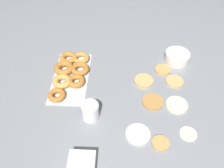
{
  "coord_description": "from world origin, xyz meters",
  "views": [
    {
      "loc": [
        0.8,
        -0.08,
        1.0
      ],
      "look_at": [
        -0.08,
        -0.12,
        0.04
      ],
      "focal_mm": 38.0,
      "sensor_mm": 36.0,
      "label": 1
    }
  ],
  "objects_px": {
    "pancake_2": "(177,105)",
    "pancake_0": "(144,81)",
    "batter_bowl": "(177,57)",
    "pancake_1": "(138,134)",
    "pancake_3": "(153,102)",
    "paper_cup": "(90,111)",
    "donut_tray": "(70,72)",
    "pancake_6": "(163,70)",
    "pancake_5": "(175,81)",
    "pancake_7": "(188,134)",
    "pancake_4": "(161,143)"
  },
  "relations": [
    {
      "from": "pancake_2",
      "to": "pancake_5",
      "type": "relative_size",
      "value": 1.16
    },
    {
      "from": "pancake_6",
      "to": "paper_cup",
      "type": "height_order",
      "value": "paper_cup"
    },
    {
      "from": "pancake_1",
      "to": "batter_bowl",
      "type": "bearing_deg",
      "value": 154.72
    },
    {
      "from": "pancake_0",
      "to": "paper_cup",
      "type": "distance_m",
      "value": 0.38
    },
    {
      "from": "pancake_0",
      "to": "pancake_7",
      "type": "height_order",
      "value": "pancake_0"
    },
    {
      "from": "pancake_3",
      "to": "pancake_4",
      "type": "xyz_separation_m",
      "value": [
        0.24,
        0.02,
        0.0
      ]
    },
    {
      "from": "pancake_5",
      "to": "batter_bowl",
      "type": "xyz_separation_m",
      "value": [
        -0.19,
        0.03,
        0.02
      ]
    },
    {
      "from": "pancake_2",
      "to": "pancake_7",
      "type": "distance_m",
      "value": 0.17
    },
    {
      "from": "pancake_0",
      "to": "pancake_4",
      "type": "distance_m",
      "value": 0.4
    },
    {
      "from": "paper_cup",
      "to": "donut_tray",
      "type": "bearing_deg",
      "value": -152.23
    },
    {
      "from": "pancake_2",
      "to": "donut_tray",
      "type": "height_order",
      "value": "donut_tray"
    },
    {
      "from": "pancake_4",
      "to": "pancake_3",
      "type": "bearing_deg",
      "value": -175.66
    },
    {
      "from": "pancake_6",
      "to": "donut_tray",
      "type": "relative_size",
      "value": 0.22
    },
    {
      "from": "pancake_4",
      "to": "donut_tray",
      "type": "xyz_separation_m",
      "value": [
        -0.43,
        -0.49,
        0.01
      ]
    },
    {
      "from": "batter_bowl",
      "to": "pancake_4",
      "type": "bearing_deg",
      "value": -14.62
    },
    {
      "from": "batter_bowl",
      "to": "paper_cup",
      "type": "bearing_deg",
      "value": -47.7
    },
    {
      "from": "pancake_1",
      "to": "batter_bowl",
      "type": "distance_m",
      "value": 0.6
    },
    {
      "from": "donut_tray",
      "to": "pancake_3",
      "type": "bearing_deg",
      "value": 68.6
    },
    {
      "from": "pancake_3",
      "to": "pancake_6",
      "type": "xyz_separation_m",
      "value": [
        -0.25,
        0.08,
        0.0
      ]
    },
    {
      "from": "paper_cup",
      "to": "pancake_3",
      "type": "bearing_deg",
      "value": 108.25
    },
    {
      "from": "pancake_0",
      "to": "pancake_7",
      "type": "bearing_deg",
      "value": 30.41
    },
    {
      "from": "pancake_4",
      "to": "pancake_5",
      "type": "bearing_deg",
      "value": 163.5
    },
    {
      "from": "pancake_1",
      "to": "pancake_5",
      "type": "distance_m",
      "value": 0.42
    },
    {
      "from": "pancake_2",
      "to": "pancake_0",
      "type": "bearing_deg",
      "value": -134.86
    },
    {
      "from": "pancake_7",
      "to": "donut_tray",
      "type": "height_order",
      "value": "donut_tray"
    },
    {
      "from": "pancake_6",
      "to": "pancake_7",
      "type": "bearing_deg",
      "value": 10.26
    },
    {
      "from": "pancake_4",
      "to": "batter_bowl",
      "type": "bearing_deg",
      "value": 165.38
    },
    {
      "from": "donut_tray",
      "to": "pancake_4",
      "type": "bearing_deg",
      "value": 48.96
    },
    {
      "from": "pancake_5",
      "to": "batter_bowl",
      "type": "distance_m",
      "value": 0.19
    },
    {
      "from": "pancake_1",
      "to": "pancake_3",
      "type": "height_order",
      "value": "same"
    },
    {
      "from": "pancake_4",
      "to": "pancake_7",
      "type": "relative_size",
      "value": 0.98
    },
    {
      "from": "pancake_2",
      "to": "pancake_1",
      "type": "bearing_deg",
      "value": -48.63
    },
    {
      "from": "batter_bowl",
      "to": "pancake_1",
      "type": "bearing_deg",
      "value": -25.28
    },
    {
      "from": "pancake_3",
      "to": "pancake_4",
      "type": "relative_size",
      "value": 1.39
    },
    {
      "from": "pancake_4",
      "to": "pancake_0",
      "type": "bearing_deg",
      "value": -171.34
    },
    {
      "from": "pancake_2",
      "to": "paper_cup",
      "type": "relative_size",
      "value": 1.24
    },
    {
      "from": "pancake_1",
      "to": "paper_cup",
      "type": "relative_size",
      "value": 1.26
    },
    {
      "from": "pancake_6",
      "to": "donut_tray",
      "type": "height_order",
      "value": "donut_tray"
    },
    {
      "from": "pancake_0",
      "to": "pancake_1",
      "type": "bearing_deg",
      "value": -7.15
    },
    {
      "from": "pancake_4",
      "to": "donut_tray",
      "type": "bearing_deg",
      "value": -131.04
    },
    {
      "from": "pancake_3",
      "to": "donut_tray",
      "type": "distance_m",
      "value": 0.51
    },
    {
      "from": "pancake_7",
      "to": "donut_tray",
      "type": "xyz_separation_m",
      "value": [
        -0.37,
        -0.63,
        0.01
      ]
    },
    {
      "from": "pancake_5",
      "to": "pancake_6",
      "type": "xyz_separation_m",
      "value": [
        -0.09,
        -0.06,
        0.0
      ]
    },
    {
      "from": "pancake_1",
      "to": "pancake_7",
      "type": "relative_size",
      "value": 1.41
    },
    {
      "from": "pancake_5",
      "to": "paper_cup",
      "type": "relative_size",
      "value": 1.07
    },
    {
      "from": "pancake_5",
      "to": "batter_bowl",
      "type": "bearing_deg",
      "value": 169.46
    },
    {
      "from": "pancake_2",
      "to": "batter_bowl",
      "type": "distance_m",
      "value": 0.36
    },
    {
      "from": "pancake_1",
      "to": "donut_tray",
      "type": "bearing_deg",
      "value": -134.82
    },
    {
      "from": "pancake_3",
      "to": "pancake_5",
      "type": "height_order",
      "value": "pancake_3"
    },
    {
      "from": "pancake_0",
      "to": "pancake_3",
      "type": "relative_size",
      "value": 0.96
    }
  ]
}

